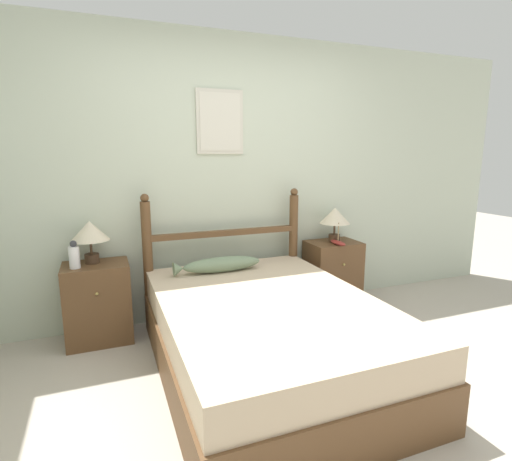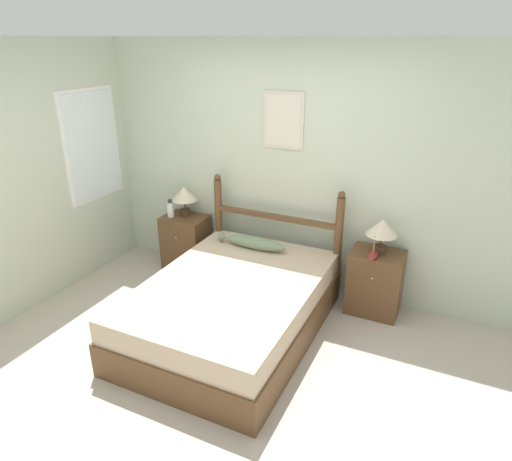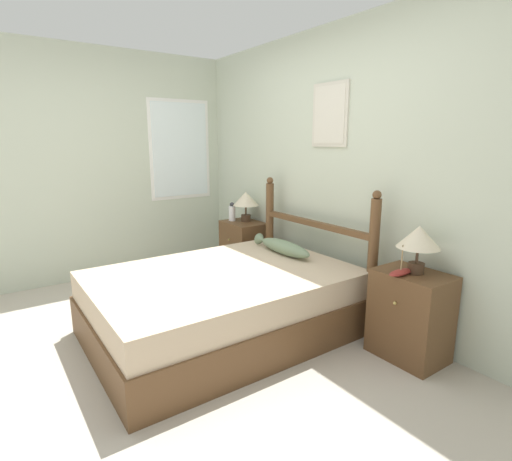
{
  "view_description": "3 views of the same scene",
  "coord_description": "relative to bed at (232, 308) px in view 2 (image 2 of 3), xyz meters",
  "views": [
    {
      "loc": [
        -1.08,
        -1.82,
        1.52
      ],
      "look_at": [
        0.03,
        1.02,
        0.92
      ],
      "focal_mm": 28.0,
      "sensor_mm": 36.0,
      "label": 1
    },
    {
      "loc": [
        1.66,
        -2.55,
        2.54
      ],
      "look_at": [
        0.01,
        0.93,
        0.9
      ],
      "focal_mm": 32.0,
      "sensor_mm": 36.0,
      "label": 2
    },
    {
      "loc": [
        2.59,
        -0.96,
        1.56
      ],
      "look_at": [
        -0.15,
        0.95,
        0.8
      ],
      "focal_mm": 28.0,
      "sensor_mm": 36.0,
      "label": 3
    }
  ],
  "objects": [
    {
      "name": "nightstand_right",
      "position": [
        1.1,
        0.92,
        0.06
      ],
      "size": [
        0.5,
        0.39,
        0.65
      ],
      "color": "brown",
      "rests_on": "ground_plane"
    },
    {
      "name": "ground_plane",
      "position": [
        0.06,
        -0.57,
        -0.26
      ],
      "size": [
        16.0,
        16.0,
        0.0
      ],
      "primitive_type": "plane",
      "color": "#B7AD9E"
    },
    {
      "name": "wall_back",
      "position": [
        0.06,
        1.16,
        1.02
      ],
      "size": [
        6.4,
        0.08,
        2.55
      ],
      "color": "beige",
      "rests_on": "ground_plane"
    },
    {
      "name": "model_boat",
      "position": [
        1.07,
        0.8,
        0.41
      ],
      "size": [
        0.08,
        0.23,
        0.21
      ],
      "color": "maroon",
      "rests_on": "nightstand_right"
    },
    {
      "name": "fish_pillow",
      "position": [
        -0.14,
        0.72,
        0.33
      ],
      "size": [
        0.74,
        0.15,
        0.13
      ],
      "color": "gray",
      "rests_on": "bed"
    },
    {
      "name": "wall_left",
      "position": [
        -2.07,
        -0.54,
        1.02
      ],
      "size": [
        0.08,
        6.4,
        2.55
      ],
      "color": "beige",
      "rests_on": "ground_plane"
    },
    {
      "name": "table_lamp_right",
      "position": [
        1.11,
        0.93,
        0.63
      ],
      "size": [
        0.29,
        0.29,
        0.34
      ],
      "color": "#422D1E",
      "rests_on": "nightstand_right"
    },
    {
      "name": "nightstand_left",
      "position": [
        -1.1,
        0.92,
        0.06
      ],
      "size": [
        0.5,
        0.39,
        0.65
      ],
      "color": "brown",
      "rests_on": "ground_plane"
    },
    {
      "name": "bed",
      "position": [
        0.0,
        0.0,
        0.0
      ],
      "size": [
        1.45,
        2.05,
        0.53
      ],
      "color": "brown",
      "rests_on": "ground_plane"
    },
    {
      "name": "headboard",
      "position": [
        -0.0,
        0.98,
        0.37
      ],
      "size": [
        1.45,
        0.08,
        1.18
      ],
      "color": "brown",
      "rests_on": "ground_plane"
    },
    {
      "name": "table_lamp_left",
      "position": [
        -1.12,
        0.97,
        0.63
      ],
      "size": [
        0.29,
        0.29,
        0.34
      ],
      "color": "#422D1E",
      "rests_on": "nightstand_left"
    },
    {
      "name": "bottle",
      "position": [
        -1.24,
        0.85,
        0.48
      ],
      "size": [
        0.08,
        0.08,
        0.22
      ],
      "color": "white",
      "rests_on": "nightstand_left"
    }
  ]
}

